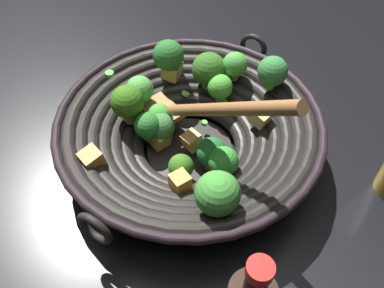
# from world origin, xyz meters

# --- Properties ---
(ground_plane) EXTENTS (4.00, 4.00, 0.00)m
(ground_plane) POSITION_xyz_m (0.00, 0.00, 0.00)
(ground_plane) COLOR black
(wok) EXTENTS (0.42, 0.45, 0.25)m
(wok) POSITION_xyz_m (0.00, -0.00, 0.06)
(wok) COLOR black
(wok) RESTS_ON ground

